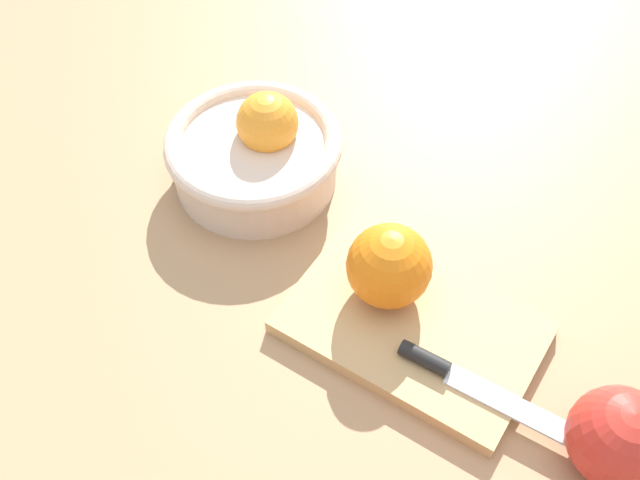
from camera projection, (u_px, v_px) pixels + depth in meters
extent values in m
plane|color=tan|center=(300.00, 361.00, 0.67)|extent=(2.40, 2.40, 0.00)
cylinder|color=beige|center=(255.00, 161.00, 0.79)|extent=(0.17, 0.17, 0.05)
torus|color=beige|center=(253.00, 143.00, 0.77)|extent=(0.18, 0.18, 0.02)
sphere|color=orange|center=(267.00, 123.00, 0.77)|extent=(0.06, 0.06, 0.06)
cube|color=tan|center=(412.00, 328.00, 0.69)|extent=(0.23, 0.15, 0.02)
sphere|color=orange|center=(389.00, 266.00, 0.67)|extent=(0.08, 0.08, 0.08)
cube|color=silver|center=(508.00, 404.00, 0.63)|extent=(0.11, 0.03, 0.00)
cylinder|color=black|center=(425.00, 358.00, 0.65)|extent=(0.05, 0.02, 0.01)
sphere|color=red|center=(619.00, 438.00, 0.59)|extent=(0.08, 0.08, 0.08)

